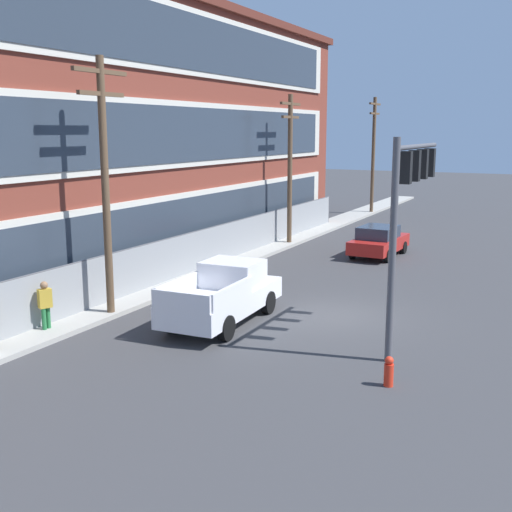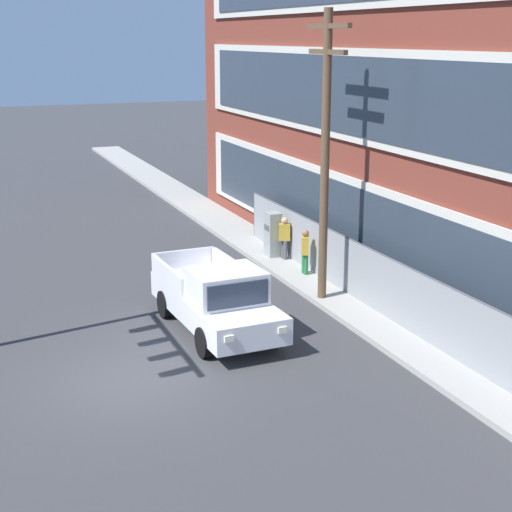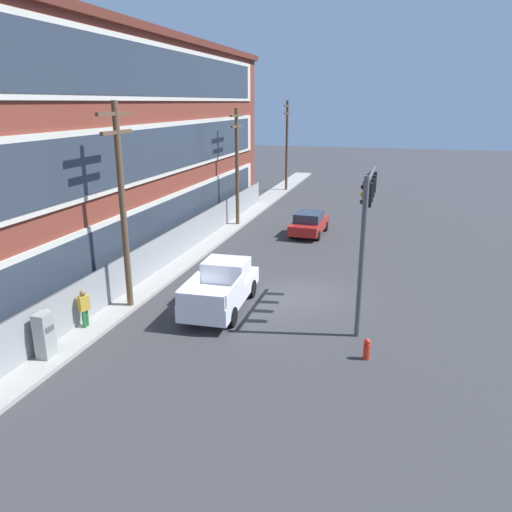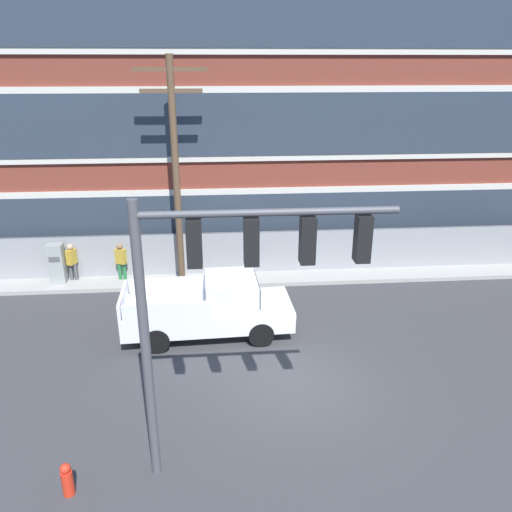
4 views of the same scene
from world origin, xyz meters
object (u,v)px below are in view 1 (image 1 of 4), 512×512
(utility_pole_near_corner, at_px, (105,176))
(utility_pole_far_east, at_px, (373,150))
(sedan_red, at_px, (379,241))
(pedestrian_near_cabinet, at_px, (45,304))
(pickup_truck_white, at_px, (224,295))
(fire_hydrant, at_px, (389,372))
(utility_pole_midblock, at_px, (290,163))
(traffic_signal_mast, at_px, (409,192))

(utility_pole_near_corner, distance_m, utility_pole_far_east, 30.90)
(sedan_red, distance_m, pedestrian_near_cabinet, 17.97)
(utility_pole_far_east, bearing_deg, sedan_red, -162.20)
(pickup_truck_white, xyz_separation_m, fire_hydrant, (-2.96, -6.38, -0.55))
(utility_pole_near_corner, xyz_separation_m, utility_pole_far_east, (30.90, 0.01, 0.03))
(utility_pole_near_corner, relative_size, utility_pole_midblock, 1.06)
(traffic_signal_mast, relative_size, utility_pole_far_east, 0.70)
(sedan_red, bearing_deg, pickup_truck_white, 173.91)
(fire_hydrant, bearing_deg, utility_pole_near_corner, 80.23)
(fire_hydrant, bearing_deg, utility_pole_midblock, 30.81)
(utility_pole_far_east, bearing_deg, utility_pole_midblock, 179.46)
(pickup_truck_white, height_order, fire_hydrant, pickup_truck_white)
(pickup_truck_white, height_order, utility_pole_near_corner, utility_pole_near_corner)
(traffic_signal_mast, xyz_separation_m, utility_pole_near_corner, (-1.64, 9.69, 0.25))
(traffic_signal_mast, bearing_deg, utility_pole_midblock, 35.23)
(sedan_red, height_order, utility_pole_far_east, utility_pole_far_east)
(pickup_truck_white, xyz_separation_m, utility_pole_far_east, (29.70, 3.82, 3.90))
(fire_hydrant, bearing_deg, sedan_red, 16.87)
(sedan_red, bearing_deg, pedestrian_near_cabinet, 161.16)
(pedestrian_near_cabinet, relative_size, fire_hydrant, 2.17)
(traffic_signal_mast, xyz_separation_m, utility_pole_far_east, (29.27, 9.71, 0.28))
(pedestrian_near_cabinet, distance_m, fire_hydrant, 10.79)
(utility_pole_far_east, distance_m, fire_hydrant, 34.50)
(sedan_red, distance_m, utility_pole_near_corner, 15.99)
(pickup_truck_white, bearing_deg, utility_pole_near_corner, 107.53)
(sedan_red, xyz_separation_m, utility_pole_far_east, (16.33, 5.24, 4.03))
(sedan_red, bearing_deg, utility_pole_near_corner, 160.26)
(traffic_signal_mast, bearing_deg, pedestrian_near_cabinet, 111.60)
(pickup_truck_white, relative_size, pedestrian_near_cabinet, 3.27)
(sedan_red, bearing_deg, traffic_signal_mast, -160.97)
(sedan_red, xyz_separation_m, utility_pole_midblock, (1.01, 5.39, 3.75))
(sedan_red, relative_size, utility_pole_near_corner, 0.51)
(utility_pole_midblock, relative_size, utility_pole_far_east, 0.94)
(utility_pole_midblock, distance_m, utility_pole_far_east, 15.32)
(pickup_truck_white, height_order, pedestrian_near_cabinet, pickup_truck_white)
(sedan_red, bearing_deg, fire_hydrant, -163.13)
(utility_pole_near_corner, bearing_deg, utility_pole_midblock, 0.58)
(pickup_truck_white, xyz_separation_m, utility_pole_midblock, (14.39, 3.96, 3.61))
(traffic_signal_mast, distance_m, utility_pole_near_corner, 9.83)
(sedan_red, xyz_separation_m, fire_hydrant, (-16.33, -4.95, -0.42))
(traffic_signal_mast, bearing_deg, sedan_red, 19.03)
(traffic_signal_mast, bearing_deg, fire_hydrant, -171.80)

